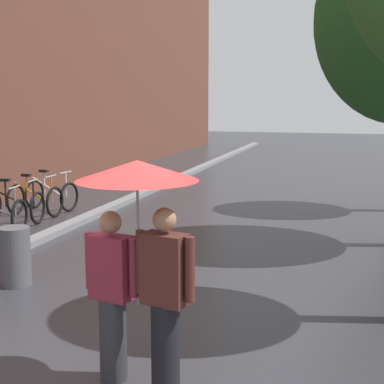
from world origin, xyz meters
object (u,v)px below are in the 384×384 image
parked_bicycle_5 (35,200)px  litter_bin (15,256)px  parked_bicycle_6 (51,194)px  couple_under_umbrella (138,241)px  parked_bicycle_4 (15,206)px

parked_bicycle_5 → litter_bin: parked_bicycle_5 is taller
parked_bicycle_6 → couple_under_umbrella: size_ratio=0.55×
parked_bicycle_4 → litter_bin: parked_bicycle_4 is taller
litter_bin → parked_bicycle_5: bearing=118.1°
couple_under_umbrella → parked_bicycle_5: bearing=127.7°
parked_bicycle_5 → couple_under_umbrella: 8.47m
parked_bicycle_6 → litter_bin: 5.67m
parked_bicycle_4 → couple_under_umbrella: size_ratio=0.54×
parked_bicycle_6 → litter_bin: (2.36, -5.15, 0.05)m
parked_bicycle_4 → couple_under_umbrella: couple_under_umbrella is taller
parked_bicycle_4 → parked_bicycle_6: same height
parked_bicycle_4 → parked_bicycle_6: bearing=90.1°
parked_bicycle_4 → parked_bicycle_6: (-0.00, 1.53, 0.00)m
parked_bicycle_6 → couple_under_umbrella: couple_under_umbrella is taller
parked_bicycle_5 → couple_under_umbrella: bearing=-52.3°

